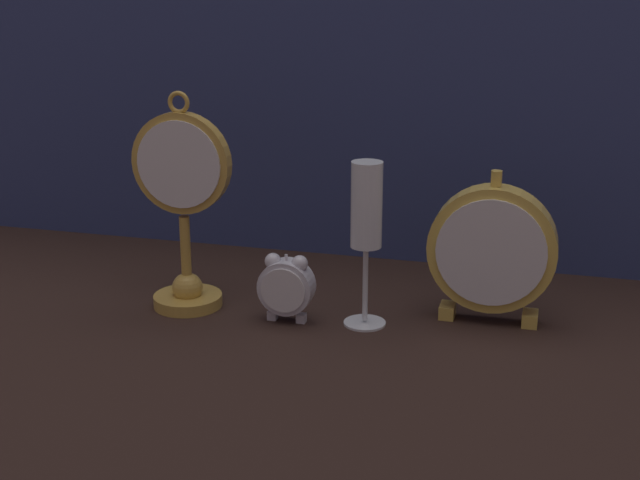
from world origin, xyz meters
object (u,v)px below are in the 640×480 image
(pocket_watch_on_stand, at_px, (184,213))
(champagne_flute, at_px, (366,218))
(alarm_clock_twin_bell, at_px, (286,285))
(mantel_clock_silver, at_px, (492,250))

(pocket_watch_on_stand, height_order, champagne_flute, pocket_watch_on_stand)
(alarm_clock_twin_bell, distance_m, champagne_flute, 0.14)
(pocket_watch_on_stand, relative_size, mantel_clock_silver, 1.45)
(alarm_clock_twin_bell, relative_size, champagne_flute, 0.43)
(mantel_clock_silver, relative_size, champagne_flute, 0.94)
(champagne_flute, bearing_deg, alarm_clock_twin_bell, -170.43)
(alarm_clock_twin_bell, height_order, champagne_flute, champagne_flute)
(mantel_clock_silver, bearing_deg, champagne_flute, -161.49)
(pocket_watch_on_stand, xyz_separation_m, champagne_flute, (0.25, 0.00, 0.01))
(champagne_flute, bearing_deg, pocket_watch_on_stand, -179.84)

